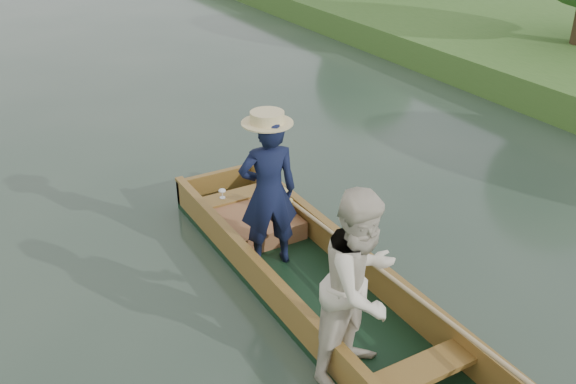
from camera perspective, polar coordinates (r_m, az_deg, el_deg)
ground at (r=6.71m, az=2.58°, el=-9.29°), size 120.00×120.00×0.00m
punt at (r=6.14m, az=2.55°, el=-6.01°), size 1.38×5.11×1.82m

